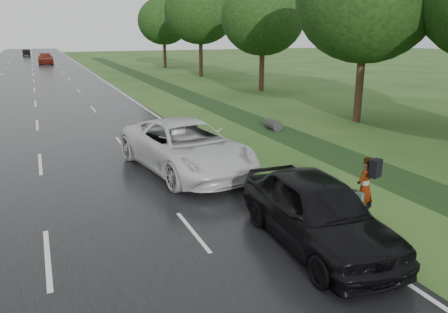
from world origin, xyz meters
TOP-DOWN VIEW (x-y plane):
  - ground at (0.00, 0.00)m, footprint 220.00×220.00m
  - road at (0.00, 45.00)m, footprint 14.00×180.00m
  - edge_stripe_east at (6.75, 45.00)m, footprint 0.12×180.00m
  - center_line at (0.00, 45.00)m, footprint 0.12×180.00m
  - drainage_ditch at (11.50, 18.71)m, footprint 2.20×120.00m
  - tree_east_c at (18.20, 24.00)m, footprint 7.00×7.00m
  - tree_east_d at (17.80, 38.00)m, footprint 8.00×8.00m
  - tree_east_f at (17.50, 52.00)m, footprint 7.20×7.20m
  - pedestrian at (8.18, -0.95)m, footprint 0.92×0.71m
  - white_pickup at (4.99, 5.00)m, footprint 3.99×6.96m
  - dark_sedan at (6.00, -1.84)m, footprint 2.35×5.24m
  - far_car_red at (2.01, 66.22)m, footprint 2.37×5.63m
  - far_car_dark at (-1.00, 92.29)m, footprint 1.62×4.14m

SIDE VIEW (x-z plane):
  - ground at x=0.00m, z-range 0.00..0.00m
  - road at x=0.00m, z-range 0.00..0.04m
  - drainage_ditch at x=11.50m, z-range -0.24..0.32m
  - edge_stripe_east at x=6.75m, z-range 0.04..0.05m
  - center_line at x=0.00m, z-range 0.04..0.05m
  - far_car_dark at x=-1.00m, z-range 0.04..1.38m
  - far_car_red at x=2.01m, z-range 0.04..1.66m
  - pedestrian at x=8.18m, z-range 0.03..1.78m
  - dark_sedan at x=6.00m, z-range 0.04..1.79m
  - white_pickup at x=4.99m, z-range 0.04..1.87m
  - tree_east_c at x=18.20m, z-range 1.49..10.78m
  - tree_east_f at x=17.50m, z-range 1.56..11.18m
  - tree_east_d at x=17.80m, z-range 1.77..12.53m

